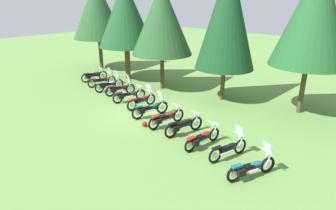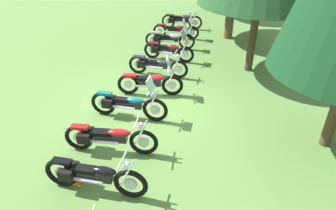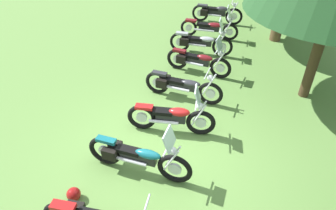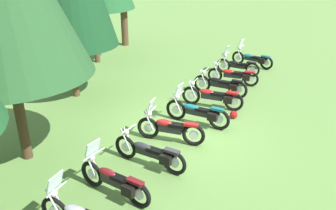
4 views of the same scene
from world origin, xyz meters
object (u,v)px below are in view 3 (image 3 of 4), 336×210
Objects in this scene: motorcycle_3 at (198,61)px; motorcycle_6 at (137,156)px; motorcycle_2 at (200,42)px; motorcycle_1 at (210,27)px; motorcycle_0 at (216,12)px; dropped_helmet at (74,194)px; motorcycle_4 at (181,85)px; motorcycle_5 at (172,117)px.

motorcycle_6 is (4.33, -1.38, 0.02)m from motorcycle_3.
motorcycle_1 is at bearing 83.54° from motorcycle_2.
motorcycle_0 is at bearing 89.28° from motorcycle_1.
motorcycle_1 is 7.98× the size of dropped_helmet.
motorcycle_3 is at bearing 88.73° from motorcycle_4.
motorcycle_5 is 2.89m from dropped_helmet.
motorcycle_4 is at bearing -91.96° from motorcycle_1.
motorcycle_3 is (2.77, -0.55, 0.01)m from motorcycle_1.
dropped_helmet is at bearing -101.72° from motorcycle_2.
motorcycle_2 is at bearing 84.42° from motorcycle_5.
motorcycle_0 is 0.96× the size of motorcycle_4.
motorcycle_3 reaches higher than motorcycle_1.
motorcycle_5 is at bearing -89.80° from motorcycle_2.
motorcycle_6 reaches higher than motorcycle_4.
motorcycle_1 is 1.02× the size of motorcycle_5.
motorcycle_3 is 1.55m from motorcycle_4.
motorcycle_4 is 1.02× the size of motorcycle_5.
motorcycle_3 is (4.37, -0.90, -0.01)m from motorcycle_0.
motorcycle_6 reaches higher than motorcycle_1.
motorcycle_1 is 1.08× the size of motorcycle_3.
motorcycle_6 reaches higher than motorcycle_2.
motorcycle_6 is at bearing -89.94° from motorcycle_4.
motorcycle_2 is at bearing 95.23° from motorcycle_4.
motorcycle_0 is 7.64× the size of dropped_helmet.
motorcycle_0 is 3.09m from motorcycle_2.
motorcycle_3 reaches higher than motorcycle_0.
dropped_helmet is (5.12, -2.58, -0.32)m from motorcycle_3.
motorcycle_5 is (2.95, -0.69, 0.02)m from motorcycle_3.
motorcycle_6 is at bearing -87.32° from motorcycle_3.
motorcycle_1 is 1.00× the size of motorcycle_2.
motorcycle_5 reaches higher than motorcycle_3.
motorcycle_2 is 7.05m from dropped_helmet.
motorcycle_1 is at bearing 82.77° from motorcycle_5.
motorcycle_6 is (1.38, -0.68, -0.00)m from motorcycle_5.
motorcycle_1 is at bearing -89.58° from motorcycle_0.
motorcycle_4 reaches higher than dropped_helmet.
motorcycle_1 is 8.50m from dropped_helmet.
motorcycle_6 is at bearing -93.36° from motorcycle_1.
motorcycle_3 is at bearing 153.27° from dropped_helmet.
motorcycle_4 is (4.24, -1.04, -0.01)m from motorcycle_1.
motorcycle_6 is at bearing -93.86° from motorcycle_2.
motorcycle_3 is 4.54m from motorcycle_6.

